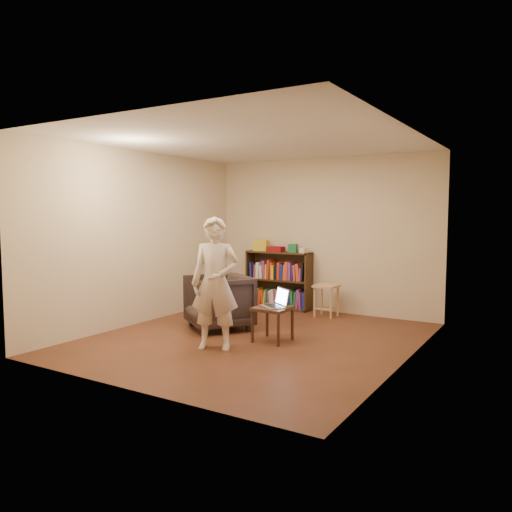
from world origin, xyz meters
The scene contains 15 objects.
floor centered at (0.00, 0.00, 0.00)m, with size 4.50×4.50×0.00m, color #442815.
ceiling centered at (0.00, 0.00, 2.60)m, with size 4.50×4.50×0.00m, color silver.
wall_back centered at (0.00, 2.25, 1.30)m, with size 4.00×4.00×0.00m, color #C6AE96.
wall_left centered at (-2.00, 0.00, 1.30)m, with size 4.50×4.50×0.00m, color #C6AE96.
wall_right centered at (2.00, 0.00, 1.30)m, with size 4.50×4.50×0.00m, color #C6AE96.
bookshelf centered at (-0.77, 2.09, 0.44)m, with size 1.20×0.30×1.00m.
box_yellow centered at (-1.13, 2.07, 1.10)m, with size 0.24×0.18×0.20m, color gold.
red_cloth centered at (-0.81, 2.06, 1.04)m, with size 0.27×0.20×0.09m, color maroon.
box_green centered at (-0.48, 2.07, 1.07)m, with size 0.14×0.14×0.14m, color #1B6538.
box_white centered at (-0.28, 2.06, 1.04)m, with size 0.11×0.11×0.09m, color silver.
stool centered at (0.25, 1.83, 0.42)m, with size 0.36×0.36×0.52m.
armchair centered at (-0.75, 0.24, 0.39)m, with size 0.84×0.87×0.79m, color #2B211D.
side_table centered at (0.27, 0.03, 0.38)m, with size 0.44×0.44×0.45m.
laptop centered at (0.31, 0.06, 0.51)m, with size 0.43×0.42×0.25m.
person centered at (-0.15, -0.65, 0.82)m, with size 0.60×0.39×1.63m, color beige.
Camera 1 is at (3.43, -5.57, 1.69)m, focal length 35.00 mm.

